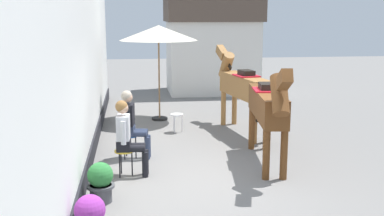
# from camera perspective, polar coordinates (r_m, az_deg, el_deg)

# --- Properties ---
(ground_plane) EXTENTS (40.00, 40.00, 0.00)m
(ground_plane) POSITION_cam_1_polar(r_m,az_deg,el_deg) (11.47, 0.85, -3.36)
(ground_plane) COLOR slate
(pub_facade_wall) EXTENTS (0.34, 14.00, 3.40)m
(pub_facade_wall) POSITION_cam_1_polar(r_m,az_deg,el_deg) (9.63, -13.03, 2.87)
(pub_facade_wall) COLOR white
(pub_facade_wall) RESTS_ON ground_plane
(distant_cottage) EXTENTS (3.40, 2.60, 3.50)m
(distant_cottage) POSITION_cam_1_polar(r_m,az_deg,el_deg) (17.78, 2.39, 7.71)
(distant_cottage) COLOR silver
(distant_cottage) RESTS_ON ground_plane
(seated_visitor_near) EXTENTS (0.61, 0.49, 1.39)m
(seated_visitor_near) POSITION_cam_1_polar(r_m,az_deg,el_deg) (8.59, -7.76, -3.12)
(seated_visitor_near) COLOR gold
(seated_visitor_near) RESTS_ON ground_plane
(seated_visitor_far) EXTENTS (0.61, 0.49, 1.39)m
(seated_visitor_far) POSITION_cam_1_polar(r_m,az_deg,el_deg) (9.64, -7.24, -1.52)
(seated_visitor_far) COLOR #194C99
(seated_visitor_far) RESTS_ON ground_plane
(saddled_horse_near) EXTENTS (0.70, 2.99, 2.06)m
(saddled_horse_near) POSITION_cam_1_polar(r_m,az_deg,el_deg) (9.19, 9.10, 0.23)
(saddled_horse_near) COLOR brown
(saddled_horse_near) RESTS_ON ground_plane
(saddled_horse_far) EXTENTS (0.81, 2.97, 2.06)m
(saddled_horse_far) POSITION_cam_1_polar(r_m,az_deg,el_deg) (11.71, 6.01, 2.67)
(saddled_horse_far) COLOR #9E6B38
(saddled_horse_far) RESTS_ON ground_plane
(flower_planter_inner_near) EXTENTS (0.43, 0.43, 0.64)m
(flower_planter_inner_near) POSITION_cam_1_polar(r_m,az_deg,el_deg) (7.60, -10.87, -8.62)
(flower_planter_inner_near) COLOR #4C4C51
(flower_planter_inner_near) RESTS_ON ground_plane
(cafe_parasol) EXTENTS (2.10, 2.10, 2.58)m
(cafe_parasol) POSITION_cam_1_polar(r_m,az_deg,el_deg) (12.95, -4.02, 8.87)
(cafe_parasol) COLOR black
(cafe_parasol) RESTS_ON ground_plane
(spare_stool_white) EXTENTS (0.32, 0.32, 0.46)m
(spare_stool_white) POSITION_cam_1_polar(r_m,az_deg,el_deg) (11.75, -1.82, -1.00)
(spare_stool_white) COLOR white
(spare_stool_white) RESTS_ON ground_plane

